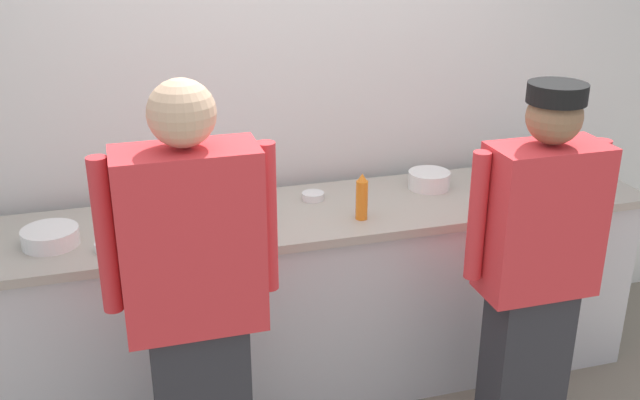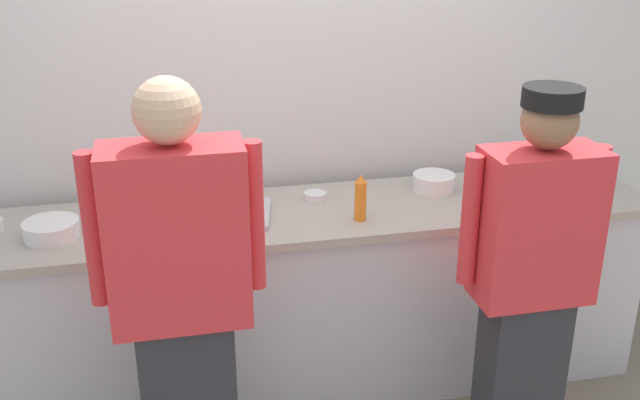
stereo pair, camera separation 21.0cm
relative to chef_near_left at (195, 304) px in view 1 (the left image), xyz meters
name	(u,v)px [view 1 (the left image)]	position (x,y,z in m)	size (l,w,h in m)	color
wall_back	(284,107)	(0.61, 1.14, 0.38)	(5.10, 0.10, 2.60)	silver
prep_counter	(309,299)	(0.61, 0.68, -0.45)	(3.25, 0.66, 0.93)	silver
chef_near_left	(195,304)	(0.00, 0.00, 0.00)	(0.63, 0.24, 1.74)	#2D2D33
chef_center	(535,269)	(1.36, -0.03, -0.05)	(0.60, 0.24, 1.64)	#2D2D33
plate_stack_front	(429,180)	(1.26, 0.80, 0.05)	(0.21, 0.21, 0.08)	white
plate_stack_rear	(50,237)	(-0.51, 0.63, 0.05)	(0.23, 0.23, 0.07)	white
mixing_bowl_steel	(537,178)	(1.76, 0.64, 0.07)	(0.39, 0.39, 0.12)	#B7BABF
sheet_tray	(222,217)	(0.21, 0.70, 0.02)	(0.43, 0.33, 0.02)	#B7BABF
squeeze_bottle_primary	(362,197)	(0.81, 0.53, 0.11)	(0.05, 0.05, 0.21)	orange
ramekin_orange_sauce	(313,196)	(0.67, 0.81, 0.03)	(0.11, 0.11, 0.04)	white
ramekin_red_sauce	(106,246)	(-0.29, 0.51, 0.03)	(0.09, 0.09, 0.04)	white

